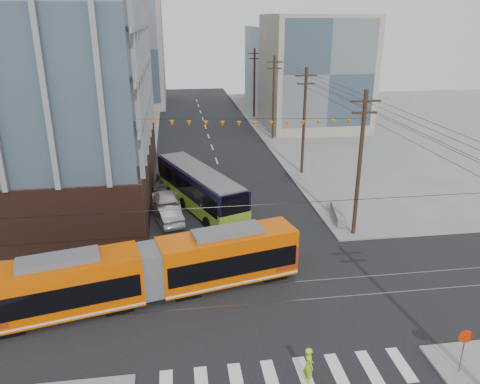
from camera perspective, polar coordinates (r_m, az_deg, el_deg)
The scene contains 14 objects.
ground at distance 25.67m, azimuth 4.20°, elevation -17.06°, with size 160.00×160.00×0.00m, color slate.
bg_bldg_nw_near at distance 73.16m, azimuth -18.40°, elevation 14.38°, with size 18.00×16.00×18.00m, color #8C99A5.
bg_bldg_ne_near at distance 71.29m, azimuth 9.05°, elevation 14.19°, with size 14.00×14.00×16.00m, color gray.
bg_bldg_nw_far at distance 92.45m, azimuth -14.52°, elevation 16.48°, with size 16.00×18.00×20.00m, color gray.
bg_bldg_ne_far at distance 91.09m, azimuth 6.54°, elevation 15.03°, with size 16.00×16.00×14.00m, color #8C99A5.
utility_pole_far at distance 77.60m, azimuth 1.75°, elevation 13.08°, with size 0.30×0.30×11.00m, color black.
streetcar at distance 28.11m, azimuth -10.91°, elevation -9.48°, with size 18.16×2.55×3.50m, color #D24C00, non-canonical shape.
city_bus at distance 40.27m, azimuth -4.95°, elevation 0.38°, with size 2.74×12.66×3.59m, color black, non-canonical shape.
parked_car_silver at distance 38.18m, azimuth -8.92°, elevation -2.57°, with size 1.70×4.86×1.60m, color #B4B5B7.
parked_car_white at distance 41.14m, azimuth -9.01°, elevation -0.91°, with size 2.11×5.18×1.50m, color silver.
parked_car_grey at distance 46.05m, azimuth -8.89°, elevation 1.42°, with size 2.41×5.22×1.45m, color #464747.
pedestrian at distance 22.72m, azimuth 8.37°, elevation -20.14°, with size 0.67×0.44×1.84m, color #9EE925.
stop_sign at distance 24.87m, azimuth 25.44°, elevation -17.42°, with size 0.70×0.70×2.31m, color red, non-canonical shape.
jersey_barrier at distance 39.29m, azimuth 11.82°, elevation -2.67°, with size 0.96×4.29×0.86m, color slate.
Camera 1 is at (-4.64, -19.80, 15.67)m, focal length 35.00 mm.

